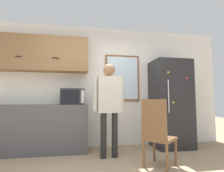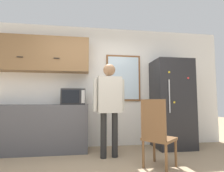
% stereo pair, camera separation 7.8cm
% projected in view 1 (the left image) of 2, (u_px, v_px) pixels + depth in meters
% --- Properties ---
extents(back_wall, '(6.00, 0.06, 2.70)m').
position_uv_depth(back_wall, '(96.00, 86.00, 3.98)').
color(back_wall, white).
rests_on(back_wall, ground_plane).
extents(counter, '(2.00, 0.55, 0.93)m').
position_uv_depth(counter, '(35.00, 129.00, 3.40)').
color(counter, '#4C4C51').
rests_on(counter, ground_plane).
extents(upper_cabinets, '(2.00, 0.35, 0.73)m').
position_uv_depth(upper_cabinets, '(40.00, 54.00, 3.64)').
color(upper_cabinets, olive).
extents(microwave, '(0.47, 0.39, 0.32)m').
position_uv_depth(microwave, '(73.00, 97.00, 3.52)').
color(microwave, '#232326').
rests_on(microwave, counter).
extents(person, '(0.58, 0.27, 1.69)m').
position_uv_depth(person, '(109.00, 99.00, 3.18)').
color(person, black).
rests_on(person, ground_plane).
extents(refrigerator, '(0.79, 0.67, 1.90)m').
position_uv_depth(refrigerator, '(170.00, 103.00, 3.86)').
color(refrigerator, '#232326').
rests_on(refrigerator, ground_plane).
extents(chair, '(0.59, 0.59, 1.03)m').
position_uv_depth(chair, '(157.00, 131.00, 2.64)').
color(chair, brown).
rests_on(chair, ground_plane).
extents(window, '(0.80, 0.05, 1.06)m').
position_uv_depth(window, '(122.00, 78.00, 4.05)').
color(window, brown).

